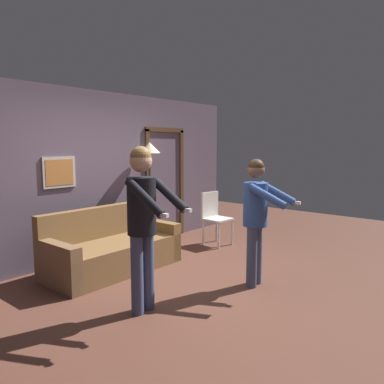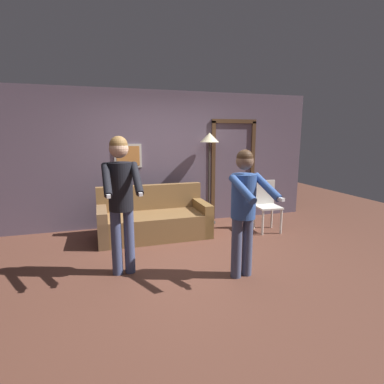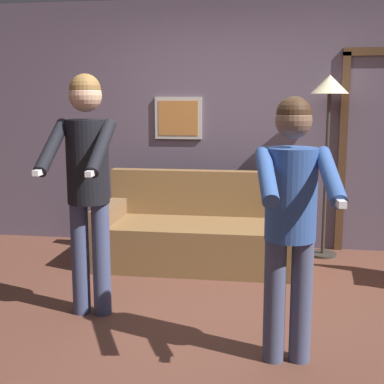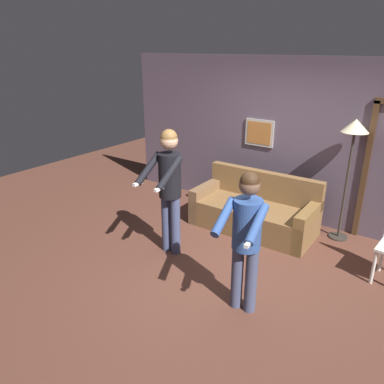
{
  "view_description": "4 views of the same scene",
  "coord_description": "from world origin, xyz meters",
  "px_view_note": "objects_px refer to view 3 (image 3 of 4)",
  "views": [
    {
      "loc": [
        -3.44,
        -2.91,
        1.76
      ],
      "look_at": [
        -0.38,
        -0.31,
        1.26
      ],
      "focal_mm": 35.0,
      "sensor_mm": 36.0,
      "label": 1
    },
    {
      "loc": [
        -1.08,
        -3.77,
        1.76
      ],
      "look_at": [
        -0.03,
        -0.3,
        1.07
      ],
      "focal_mm": 28.0,
      "sensor_mm": 36.0,
      "label": 2
    },
    {
      "loc": [
        0.46,
        -3.66,
        1.58
      ],
      "look_at": [
        -0.1,
        -0.15,
        0.96
      ],
      "focal_mm": 50.0,
      "sensor_mm": 36.0,
      "label": 3
    },
    {
      "loc": [
        2.09,
        -3.67,
        2.73
      ],
      "look_at": [
        -0.27,
        -0.38,
        1.14
      ],
      "focal_mm": 35.0,
      "sensor_mm": 36.0,
      "label": 4
    }
  ],
  "objects_px": {
    "torchiere_lamp": "(329,103)",
    "person_standing_left": "(87,172)",
    "couch": "(200,236)",
    "person_standing_right": "(291,209)"
  },
  "relations": [
    {
      "from": "couch",
      "to": "person_standing_left",
      "type": "bearing_deg",
      "value": -114.67
    },
    {
      "from": "torchiere_lamp",
      "to": "person_standing_right",
      "type": "xyz_separation_m",
      "value": [
        -0.39,
        -2.33,
        -0.59
      ]
    },
    {
      "from": "torchiere_lamp",
      "to": "person_standing_right",
      "type": "relative_size",
      "value": 1.13
    },
    {
      "from": "torchiere_lamp",
      "to": "person_standing_left",
      "type": "distance_m",
      "value": 2.61
    },
    {
      "from": "couch",
      "to": "torchiere_lamp",
      "type": "bearing_deg",
      "value": 21.49
    },
    {
      "from": "person_standing_left",
      "to": "person_standing_right",
      "type": "xyz_separation_m",
      "value": [
        1.42,
        -0.51,
        -0.11
      ]
    },
    {
      "from": "person_standing_left",
      "to": "torchiere_lamp",
      "type": "bearing_deg",
      "value": 45.05
    },
    {
      "from": "torchiere_lamp",
      "to": "person_standing_left",
      "type": "height_order",
      "value": "torchiere_lamp"
    },
    {
      "from": "couch",
      "to": "person_standing_left",
      "type": "distance_m",
      "value": 1.68
    },
    {
      "from": "couch",
      "to": "torchiere_lamp",
      "type": "relative_size",
      "value": 1.06
    }
  ]
}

